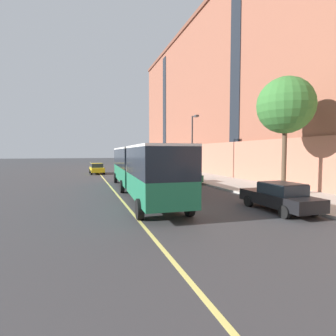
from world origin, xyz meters
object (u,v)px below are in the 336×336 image
parked_car_black_0 (279,197)px  parked_car_champagne_4 (139,165)px  parked_car_black_1 (164,171)px  parked_car_green_3 (186,176)px  taxi_cab (97,169)px  street_tree_mid_block (285,106)px  city_bus (139,167)px  street_lamp (193,141)px

parked_car_black_0 → parked_car_champagne_4: bearing=90.0°
parked_car_black_1 → parked_car_green_3: bearing=-89.8°
parked_car_champagne_4 → taxi_cab: 11.22m
taxi_cab → street_tree_mid_block: (11.81, -24.16, 5.71)m
city_bus → parked_car_green_3: size_ratio=3.92×
parked_car_black_0 → taxi_cab: bearing=105.9°
city_bus → parked_car_champagne_4: bearing=77.9°
taxi_cab → city_bus: bearing=-84.0°
parked_car_black_1 → parked_car_green_3: 7.26m
parked_car_black_1 → parked_car_champagne_4: 15.24m
parked_car_black_0 → street_lamp: (1.83, 15.74, 3.70)m
parked_car_black_0 → parked_car_black_1: size_ratio=1.03×
parked_car_champagne_4 → parked_car_green_3: bearing=-90.0°
taxi_cab → street_tree_mid_block: size_ratio=0.55×
parked_car_green_3 → parked_car_champagne_4: 22.49m
parked_car_black_0 → street_lamp: size_ratio=0.67×
taxi_cab → parked_car_black_1: bearing=-42.7°
parked_car_black_1 → street_tree_mid_block: (3.80, -16.77, 5.71)m
city_bus → parked_car_black_0: city_bus is taller
parked_car_black_1 → taxi_cab: 10.90m
parked_car_champagne_4 → parked_car_black_0: bearing=-90.0°
parked_car_black_0 → parked_car_black_1: (0.01, 20.69, -0.00)m
taxi_cab → street_lamp: (9.84, -12.34, 3.70)m
parked_car_black_1 → parked_car_champagne_4: bearing=90.0°
parked_car_green_3 → parked_car_champagne_4: bearing=90.0°
city_bus → taxi_cab: (-2.09, 19.75, -1.29)m
parked_car_green_3 → city_bus: bearing=-139.4°
parked_car_black_1 → taxi_cab: (-8.02, 7.39, -0.00)m
street_tree_mid_block → street_lamp: bearing=99.5°
parked_car_black_0 → street_lamp: bearing=83.4°
parked_car_green_3 → street_lamp: (1.80, 2.31, 3.70)m
parked_car_black_0 → street_tree_mid_block: bearing=45.9°
parked_car_black_0 → street_tree_mid_block: street_tree_mid_block is taller
parked_car_champagne_4 → street_lamp: bearing=-84.9°
street_tree_mid_block → street_lamp: (-1.98, 11.82, -2.01)m
parked_car_champagne_4 → street_tree_mid_block: (3.79, -32.01, 5.71)m
taxi_cab → street_tree_mid_block: bearing=-63.9°
parked_car_green_3 → street_lamp: 4.71m
parked_car_black_0 → street_tree_mid_block: size_ratio=0.57×
city_bus → street_lamp: street_lamp is taller
taxi_cab → parked_car_green_3: bearing=-61.2°
parked_car_black_1 → parked_car_green_3: same height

